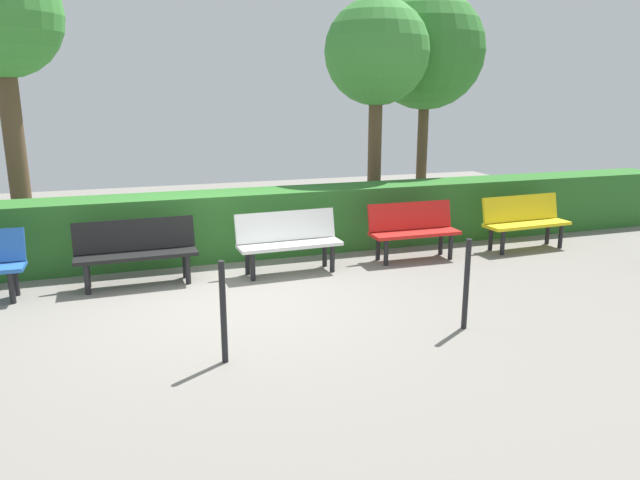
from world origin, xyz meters
TOP-DOWN VIEW (x-y plane):
  - ground_plane at (0.00, 0.00)m, footprint 19.33×19.33m
  - bench_yellow at (-5.02, -0.95)m, footprint 1.48×0.54m
  - bench_red at (-3.00, -0.97)m, footprint 1.38×0.48m
  - bench_white at (-1.01, -0.90)m, footprint 1.48×0.52m
  - bench_black at (1.04, -1.01)m, footprint 1.57×0.50m
  - hedge_row at (-0.92, -2.00)m, footprint 15.33×0.77m
  - tree_near at (-4.74, -4.00)m, footprint 2.30×2.30m
  - tree_mid at (-3.37, -3.31)m, footprint 1.90×1.90m
  - railing_post_mid at (-2.26, 1.72)m, footprint 0.06×0.06m
  - railing_post_far at (0.34, 1.72)m, footprint 0.06×0.06m

SIDE VIEW (x-z plane):
  - ground_plane at x=0.00m, z-range 0.00..0.00m
  - bench_red at x=-3.00m, z-range 0.05..0.91m
  - bench_yellow at x=-5.02m, z-range 0.05..0.91m
  - bench_white at x=-1.01m, z-range 0.05..0.91m
  - bench_black at x=1.04m, z-range 0.05..0.91m
  - railing_post_mid at x=-2.26m, z-range 0.00..1.00m
  - railing_post_far at x=0.34m, z-range 0.00..1.00m
  - hedge_row at x=-0.92m, z-range 0.00..1.01m
  - tree_mid at x=-3.37m, z-range 1.08..5.23m
  - tree_near at x=-4.74m, z-range 1.05..5.50m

